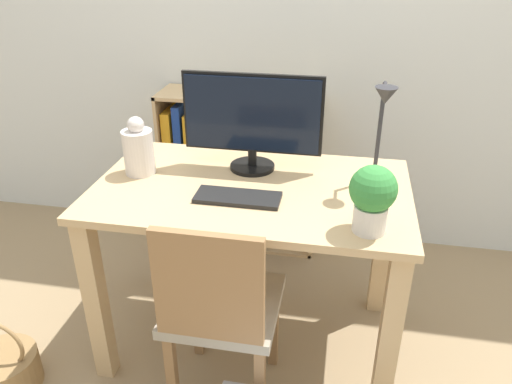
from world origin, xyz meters
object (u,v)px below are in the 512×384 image
chair (220,307)px  bookshelf (212,176)px  monitor (252,118)px  desk_lamp (381,126)px  keyboard (238,197)px  potted_plant (372,196)px  basket (4,369)px  vase (138,149)px

chair → bookshelf: bearing=105.5°
bookshelf → chair: bearing=-73.4°
monitor → desk_lamp: (0.49, -0.09, 0.03)m
keyboard → desk_lamp: 0.58m
potted_plant → basket: 1.59m
desk_lamp → monitor: bearing=170.2°
keyboard → monitor: bearing=90.1°
monitor → vase: 0.47m
vase → bookshelf: (0.08, 0.76, -0.46)m
keyboard → basket: (-0.89, -0.34, -0.69)m
chair → basket: bearing=-174.9°
desk_lamp → potted_plant: desk_lamp is taller
potted_plant → chair: 0.66m
monitor → basket: size_ratio=1.69×
monitor → vase: bearing=-163.5°
chair → desk_lamp: bearing=39.8°
desk_lamp → basket: (-1.38, -0.53, -0.92)m
potted_plant → vase: bearing=162.5°
desk_lamp → bookshelf: size_ratio=0.45×
chair → monitor: bearing=87.1°
potted_plant → basket: size_ratio=0.69×
monitor → chair: monitor is taller
monitor → bookshelf: monitor is taller
keyboard → chair: (-0.02, -0.24, -0.31)m
desk_lamp → bookshelf: desk_lamp is taller
basket → vase: bearing=47.3°
monitor → bookshelf: (-0.36, 0.63, -0.58)m
vase → bookshelf: 0.89m
potted_plant → bookshelf: (-0.83, 1.05, -0.49)m
desk_lamp → bookshelf: (-0.85, 0.72, -0.61)m
bookshelf → basket: (-0.53, -1.25, -0.32)m
vase → desk_lamp: 0.94m
desk_lamp → basket: size_ratio=1.21×
desk_lamp → chair: 0.87m
chair → basket: 0.95m
potted_plant → bookshelf: 1.42m
desk_lamp → bookshelf: bearing=139.9°
vase → potted_plant: bearing=-17.5°
monitor → keyboard: monitor is taller
vase → basket: (-0.45, -0.49, -0.78)m
desk_lamp → chair: desk_lamp is taller
vase → keyboard: bearing=-19.2°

